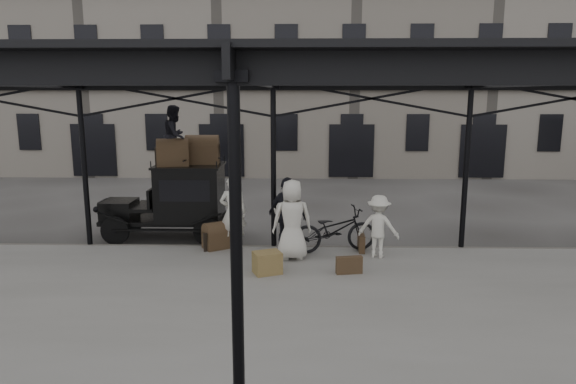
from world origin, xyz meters
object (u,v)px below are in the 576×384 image
at_px(taxi, 180,198).
at_px(steamer_trunk_roof_near, 173,154).
at_px(porter_left, 233,212).
at_px(bicycle, 334,230).
at_px(porter_official, 288,215).
at_px(steamer_trunk_platform, 219,237).

height_order(taxi, steamer_trunk_roof_near, steamer_trunk_roof_near).
height_order(porter_left, steamer_trunk_roof_near, steamer_trunk_roof_near).
height_order(taxi, bicycle, taxi).
relative_size(taxi, bicycle, 1.65).
height_order(porter_official, steamer_trunk_platform, porter_official).
xyz_separation_m(taxi, bicycle, (4.38, -1.67, -0.47)).
bearing_deg(steamer_trunk_platform, porter_official, -44.00).
distance_m(taxi, steamer_trunk_platform, 2.10).
relative_size(porter_left, steamer_trunk_roof_near, 2.21).
height_order(bicycle, steamer_trunk_roof_near, steamer_trunk_roof_near).
bearing_deg(taxi, bicycle, -20.92).
relative_size(taxi, porter_left, 1.90).
bearing_deg(steamer_trunk_platform, steamer_trunk_roof_near, 107.57).
bearing_deg(steamer_trunk_roof_near, porter_official, -37.13).
bearing_deg(porter_official, steamer_trunk_platform, 23.92).
xyz_separation_m(bicycle, steamer_trunk_roof_near, (-4.46, 1.43, 1.77)).
bearing_deg(porter_official, taxi, 5.65).
distance_m(porter_left, steamer_trunk_platform, 0.77).
height_order(porter_official, bicycle, porter_official).
distance_m(steamer_trunk_roof_near, steamer_trunk_platform, 2.76).
bearing_deg(bicycle, steamer_trunk_roof_near, 58.20).
distance_m(bicycle, steamer_trunk_platform, 3.05).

